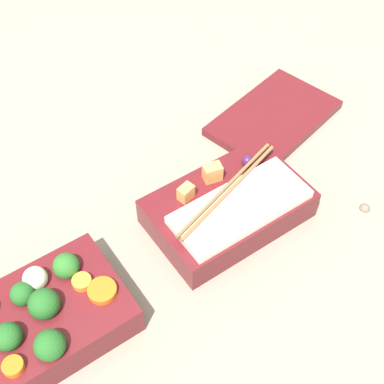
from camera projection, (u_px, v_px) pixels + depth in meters
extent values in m
plane|color=gray|center=(138.00, 269.00, 0.68)|extent=(3.00, 3.00, 0.00)
cube|color=maroon|center=(37.00, 325.00, 0.61)|extent=(0.21, 0.13, 0.04)
sphere|color=#236023|center=(8.00, 337.00, 0.57)|extent=(0.03, 0.03, 0.03)
sphere|color=#236023|center=(50.00, 345.00, 0.56)|extent=(0.03, 0.03, 0.03)
sphere|color=#2D7028|center=(66.00, 266.00, 0.62)|extent=(0.03, 0.03, 0.03)
sphere|color=#236023|center=(23.00, 294.00, 0.60)|extent=(0.03, 0.03, 0.03)
sphere|color=#236023|center=(44.00, 304.00, 0.59)|extent=(0.04, 0.04, 0.04)
cylinder|color=orange|center=(82.00, 282.00, 0.62)|extent=(0.03, 0.03, 0.01)
cylinder|color=orange|center=(102.00, 291.00, 0.61)|extent=(0.04, 0.04, 0.01)
cylinder|color=orange|center=(13.00, 366.00, 0.55)|extent=(0.03, 0.03, 0.01)
sphere|color=beige|center=(35.00, 279.00, 0.61)|extent=(0.03, 0.03, 0.03)
cube|color=maroon|center=(226.00, 206.00, 0.72)|extent=(0.21, 0.13, 0.04)
cube|color=silver|center=(240.00, 207.00, 0.68)|extent=(0.18, 0.08, 0.01)
cube|color=#F4A356|center=(186.00, 193.00, 0.69)|extent=(0.02, 0.02, 0.02)
cube|color=#F4A356|center=(213.00, 173.00, 0.71)|extent=(0.03, 0.02, 0.02)
sphere|color=#4C1E4C|center=(247.00, 161.00, 0.73)|extent=(0.02, 0.02, 0.02)
cylinder|color=olive|center=(230.00, 190.00, 0.69)|extent=(0.19, 0.06, 0.01)
cylinder|color=olive|center=(225.00, 188.00, 0.69)|extent=(0.19, 0.06, 0.01)
cube|color=maroon|center=(274.00, 118.00, 0.86)|extent=(0.23, 0.17, 0.01)
sphere|color=#7A6B5B|center=(365.00, 207.00, 0.74)|extent=(0.02, 0.02, 0.02)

